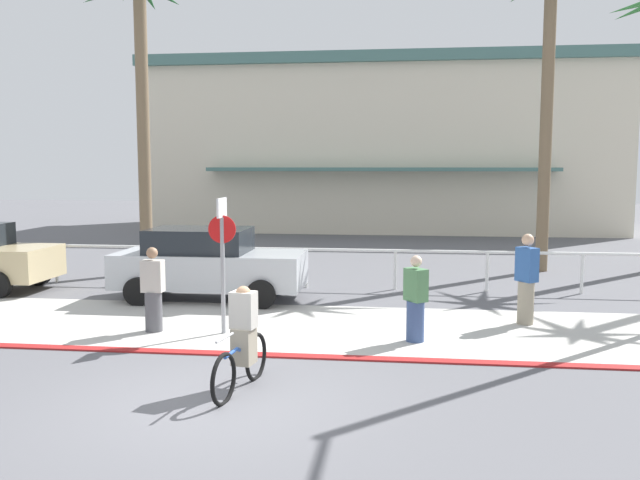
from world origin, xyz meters
name	(u,v)px	position (x,y,z in m)	size (l,w,h in m)	color
ground_plane	(314,278)	(0.00, 10.00, 0.00)	(80.00, 80.00, 0.00)	#5B5B60
sidewalk_strip	(275,326)	(0.00, 4.20, 0.01)	(44.00, 4.00, 0.02)	beige
curb_paint	(252,354)	(0.00, 2.20, 0.01)	(44.00, 0.24, 0.03)	maroon
building_backdrop	(383,146)	(1.39, 26.09, 4.15)	(22.79, 9.59, 8.26)	beige
rail_fence	(306,256)	(0.00, 8.50, 0.84)	(18.41, 0.08, 1.04)	white
stop_sign_bike_lane	(222,246)	(-0.85, 3.52, 1.68)	(0.52, 0.56, 2.56)	gray
palm_tree_1	(139,55)	(-5.02, 10.14, 6.28)	(3.09, 3.20, 8.45)	#756047
palm_tree_2	(550,47)	(6.64, 12.14, 6.60)	(3.24, 3.25, 8.78)	#756047
car_silver_1	(208,263)	(-2.07, 6.66, 0.87)	(4.40, 2.02, 1.69)	#B2B7BC
cyclist_blue_0	(242,341)	(0.25, 0.54, 0.69)	(0.41, 1.80, 1.50)	black
pedestrian_0	(416,303)	(2.71, 3.38, 0.72)	(0.45, 0.48, 1.57)	#384C7A
pedestrian_1	(153,293)	(-2.20, 3.51, 0.75)	(0.40, 0.32, 1.63)	#4C4C51
pedestrian_2	(526,283)	(4.91, 4.98, 0.85)	(0.45, 0.48, 1.82)	gray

